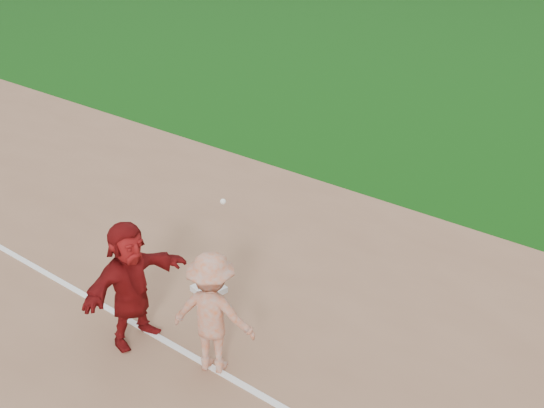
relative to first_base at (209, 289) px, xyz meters
The scene contains 5 objects.
ground 0.67m from the first_base, 47.28° to the right, with size 160.00×160.00×0.00m, color #0F460D.
foul_line 1.36m from the first_base, 70.73° to the right, with size 60.00×0.10×0.01m, color white.
first_base is the anchor object (origin of this frame).
base_runner 1.73m from the first_base, 89.77° to the right, with size 1.70×0.54×1.83m, color #650B0B.
first_base_play 1.96m from the first_base, 43.92° to the right, with size 1.26×1.11×2.17m.
Camera 1 is at (5.91, -5.84, 6.00)m, focal length 45.00 mm.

